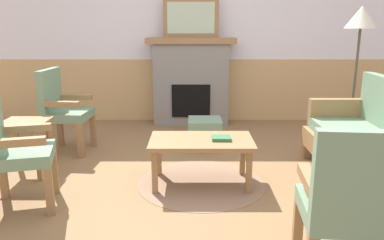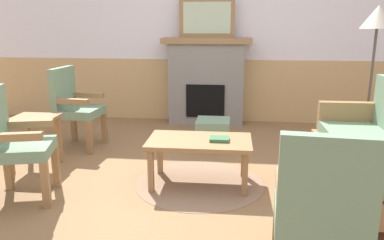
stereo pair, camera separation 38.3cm
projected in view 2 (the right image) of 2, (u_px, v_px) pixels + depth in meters
The scene contains 14 objects.
ground_plane at pixel (188, 185), 3.63m from camera, with size 14.00×14.00×0.00m, color olive.
wall_back at pixel (208, 35), 5.81m from camera, with size 7.20×0.14×2.70m.
fireplace at pixel (206, 81), 5.73m from camera, with size 1.30×0.44×1.28m.
framed_picture at pixel (207, 18), 5.51m from camera, with size 0.80×0.04×0.56m.
couch at pixel (380, 154), 3.30m from camera, with size 0.70×1.80×0.98m.
coffee_table at pixel (200, 145), 3.58m from camera, with size 0.96×0.56×0.44m.
round_rug at pixel (199, 183), 3.67m from camera, with size 1.22×1.22×0.01m, color #896B51.
book_on_table at pixel (219, 139), 3.53m from camera, with size 0.17×0.15×0.03m, color #33663D.
footstool at pixel (213, 126), 4.64m from camera, with size 0.40×0.40×0.36m.
armchair_near_fireplace at pixel (13, 139), 3.23m from camera, with size 0.58×0.58×0.98m.
armchair_by_window_left at pixel (74, 104), 4.62m from camera, with size 0.52×0.52×0.98m.
armchair_front_left at pixel (322, 209), 2.03m from camera, with size 0.52×0.52×0.98m.
side_table at pixel (34, 128), 3.97m from camera, with size 0.44×0.44×0.55m.
floor_lamp_by_couch at pixel (377, 27), 4.17m from camera, with size 0.36×0.36×1.68m.
Camera 2 is at (0.40, -3.34, 1.49)m, focal length 35.96 mm.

